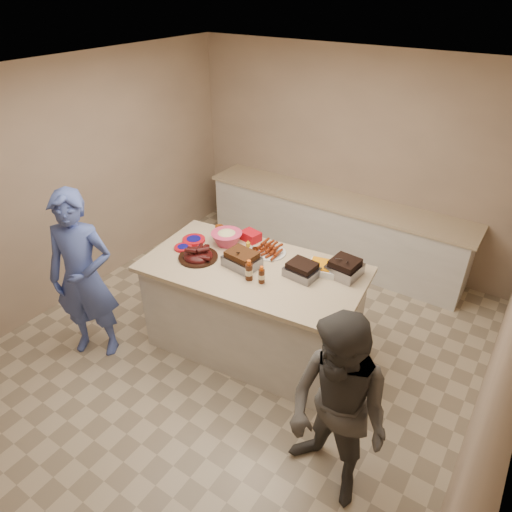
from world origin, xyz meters
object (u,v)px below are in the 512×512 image
Objects in this scene: mustard_bottle at (248,250)px; island at (253,345)px; coleslaw_bowl at (227,244)px; bbq_bottle_a at (249,279)px; roasting_pan at (344,275)px; plastic_cup at (220,233)px; guest_blue at (100,346)px; guest_gray at (328,483)px; rib_platter at (198,258)px; bbq_bottle_b at (262,283)px.

island is at bearing -46.98° from mustard_bottle.
bbq_bottle_a is at bearing -35.88° from coleslaw_bowl.
plastic_cup is (-1.45, -0.01, 0.00)m from roasting_pan.
mustard_bottle reaches higher than guest_blue.
guest_gray is at bearing -32.93° from plastic_cup.
rib_platter is 1.22× the size of coleslaw_bowl.
bbq_bottle_a is (-0.69, -0.55, 0.00)m from roasting_pan.
coleslaw_bowl is at bearing 165.44° from guest_gray.
island is 10.43× the size of bbq_bottle_a.
mustard_bottle is at bearing 126.83° from island.
roasting_pan is 2.68m from guest_blue.
mustard_bottle is at bearing 136.58° from bbq_bottle_b.
island is at bearing 16.68° from rib_platter.
bbq_bottle_b is 1.71m from guest_gray.
coleslaw_bowl is 0.25m from mustard_bottle.
mustard_bottle is at bearing -167.61° from roasting_pan.
bbq_bottle_a is 0.13m from bbq_bottle_b.
island is at bearing -24.50° from coleslaw_bowl.
coleslaw_bowl is (0.07, 0.38, 0.00)m from rib_platter.
coleslaw_bowl reaches higher than rib_platter.
plastic_cup is at bearing -174.34° from roasting_pan.
mustard_bottle is 1.18× the size of plastic_cup.
island is 1.15m from rib_platter.
island is at bearing 162.84° from guest_gray.
bbq_bottle_a is 1.90m from guest_blue.
island is at bearing -149.54° from roasting_pan.
bbq_bottle_a is at bearing -136.17° from roasting_pan.
island is 1.64m from guest_blue.
bbq_bottle_a reaches higher than rib_platter.
bbq_bottle_a reaches higher than roasting_pan.
guest_gray is at bearing -32.77° from coleslaw_bowl.
bbq_bottle_a is at bearing -171.12° from bbq_bottle_b.
plastic_cup is 0.05× the size of guest_blue.
rib_platter is 0.53m from plastic_cup.
bbq_bottle_a is at bearing -54.32° from mustard_bottle.
bbq_bottle_b is (0.21, -0.17, 1.00)m from island.
roasting_pan is at bearing 3.17° from guest_blue.
bbq_bottle_a reaches higher than guest_gray.
rib_platter is at bearing -152.90° from roasting_pan.
plastic_cup is (-0.68, 0.35, 1.00)m from island.
bbq_bottle_b is (0.68, -0.38, 0.00)m from coleslaw_bowl.
mustard_bottle is at bearing 125.68° from bbq_bottle_a.
bbq_bottle_a is 0.93m from plastic_cup.
coleslaw_bowl is 0.24m from plastic_cup.
plastic_cup is (-0.88, 0.52, 0.00)m from bbq_bottle_b.
coleslaw_bowl is 2.39m from guest_gray.
rib_platter reaches higher than roasting_pan.
bbq_bottle_a is at bearing -2.20° from rib_platter.
bbq_bottle_a reaches higher than mustard_bottle.
coleslaw_bowl is 2.89× the size of mustard_bottle.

